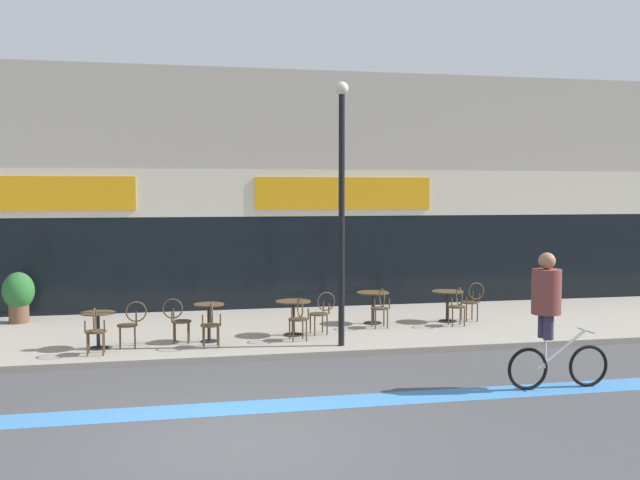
# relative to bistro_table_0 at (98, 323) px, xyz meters

# --- Properties ---
(ground_plane) EXTENTS (120.00, 120.00, 0.00)m
(ground_plane) POSITION_rel_bistro_table_0_xyz_m (2.11, -5.70, -0.63)
(ground_plane) COLOR #424244
(sidewalk_slab) EXTENTS (40.00, 5.50, 0.12)m
(sidewalk_slab) POSITION_rel_bistro_table_0_xyz_m (2.11, 1.55, -0.57)
(sidewalk_slab) COLOR gray
(sidewalk_slab) RESTS_ON ground
(storefront_facade) EXTENTS (40.00, 4.06, 6.31)m
(storefront_facade) POSITION_rel_bistro_table_0_xyz_m (2.11, 6.27, 2.51)
(storefront_facade) COLOR #B2A899
(storefront_facade) RESTS_ON ground
(bike_lane_stripe) EXTENTS (36.00, 0.70, 0.01)m
(bike_lane_stripe) POSITION_rel_bistro_table_0_xyz_m (2.11, -4.16, -0.62)
(bike_lane_stripe) COLOR #3D7AB7
(bike_lane_stripe) RESTS_ON ground
(bistro_table_0) EXTENTS (0.67, 0.67, 0.71)m
(bistro_table_0) POSITION_rel_bistro_table_0_xyz_m (0.00, 0.00, 0.00)
(bistro_table_0) COLOR black
(bistro_table_0) RESTS_ON sidewalk_slab
(bistro_table_1) EXTENTS (0.62, 0.62, 0.77)m
(bistro_table_1) POSITION_rel_bistro_table_0_xyz_m (2.14, 0.22, 0.04)
(bistro_table_1) COLOR black
(bistro_table_1) RESTS_ON sidewalk_slab
(bistro_table_2) EXTENTS (0.74, 0.74, 0.73)m
(bistro_table_2) POSITION_rel_bistro_table_0_xyz_m (3.93, 0.54, 0.02)
(bistro_table_2) COLOR black
(bistro_table_2) RESTS_ON sidewalk_slab
(bistro_table_3) EXTENTS (0.75, 0.75, 0.73)m
(bistro_table_3) POSITION_rel_bistro_table_0_xyz_m (5.98, 1.56, 0.02)
(bistro_table_3) COLOR black
(bistro_table_3) RESTS_ON sidewalk_slab
(bistro_table_4) EXTENTS (0.73, 0.73, 0.72)m
(bistro_table_4) POSITION_rel_bistro_table_0_xyz_m (7.75, 1.43, 0.01)
(bistro_table_4) COLOR black
(bistro_table_4) RESTS_ON sidewalk_slab
(cafe_chair_0_near) EXTENTS (0.40, 0.58, 0.90)m
(cafe_chair_0_near) POSITION_rel_bistro_table_0_xyz_m (-0.00, -0.63, 0.01)
(cafe_chair_0_near) COLOR #4C3823
(cafe_chair_0_near) RESTS_ON sidewalk_slab
(cafe_chair_0_side) EXTENTS (0.58, 0.41, 0.90)m
(cafe_chair_0_side) POSITION_rel_bistro_table_0_xyz_m (0.63, 0.00, 0.01)
(cafe_chair_0_side) COLOR #4C3823
(cafe_chair_0_side) RESTS_ON sidewalk_slab
(cafe_chair_1_near) EXTENTS (0.41, 0.58, 0.90)m
(cafe_chair_1_near) POSITION_rel_bistro_table_0_xyz_m (2.14, -0.40, 0.01)
(cafe_chair_1_near) COLOR #4C3823
(cafe_chair_1_near) RESTS_ON sidewalk_slab
(cafe_chair_1_side) EXTENTS (0.59, 0.44, 0.90)m
(cafe_chair_1_side) POSITION_rel_bistro_table_0_xyz_m (1.52, 0.23, 0.01)
(cafe_chair_1_side) COLOR #4C3823
(cafe_chair_1_side) RESTS_ON sidewalk_slab
(cafe_chair_2_near) EXTENTS (0.43, 0.59, 0.90)m
(cafe_chair_2_near) POSITION_rel_bistro_table_0_xyz_m (3.94, -0.08, 0.01)
(cafe_chair_2_near) COLOR #4C3823
(cafe_chair_2_near) RESTS_ON sidewalk_slab
(cafe_chair_2_side) EXTENTS (0.60, 0.45, 0.90)m
(cafe_chair_2_side) POSITION_rel_bistro_table_0_xyz_m (4.56, 0.55, 0.01)
(cafe_chair_2_side) COLOR #4C3823
(cafe_chair_2_side) RESTS_ON sidewalk_slab
(cafe_chair_3_near) EXTENTS (0.40, 0.57, 0.90)m
(cafe_chair_3_near) POSITION_rel_bistro_table_0_xyz_m (5.98, 0.94, 0.01)
(cafe_chair_3_near) COLOR #4C3823
(cafe_chair_3_near) RESTS_ON sidewalk_slab
(cafe_chair_4_near) EXTENTS (0.42, 0.59, 0.90)m
(cafe_chair_4_near) POSITION_rel_bistro_table_0_xyz_m (7.75, 0.81, 0.01)
(cafe_chair_4_near) COLOR #4C3823
(cafe_chair_4_near) RESTS_ON sidewalk_slab
(cafe_chair_4_side) EXTENTS (0.58, 0.42, 0.90)m
(cafe_chair_4_side) POSITION_rel_bistro_table_0_xyz_m (8.38, 1.44, 0.01)
(cafe_chair_4_side) COLOR #4C3823
(cafe_chair_4_side) RESTS_ON sidewalk_slab
(planter_pot) EXTENTS (0.72, 0.72, 1.18)m
(planter_pot) POSITION_rel_bistro_table_0_xyz_m (-2.03, 3.37, 0.16)
(planter_pot) COLOR brown
(planter_pot) RESTS_ON sidewalk_slab
(lamp_post) EXTENTS (0.26, 0.26, 5.16)m
(lamp_post) POSITION_rel_bistro_table_0_xyz_m (4.68, -0.70, 2.48)
(lamp_post) COLOR black
(lamp_post) RESTS_ON sidewalk_slab
(cyclist_0) EXTENTS (1.74, 0.49, 2.20)m
(cyclist_0) POSITION_rel_bistro_table_0_xyz_m (7.24, -4.13, 0.67)
(cyclist_0) COLOR black
(cyclist_0) RESTS_ON ground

